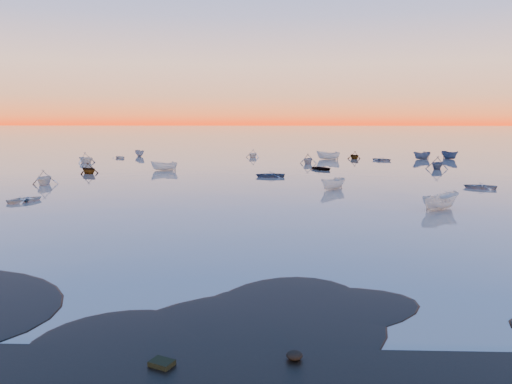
# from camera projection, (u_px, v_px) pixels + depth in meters

# --- Properties ---
(ground) EXTENTS (600.00, 600.00, 0.00)m
(ground) POSITION_uv_depth(u_px,v_px,m) (255.00, 150.00, 119.45)
(ground) COLOR slate
(ground) RESTS_ON ground
(mud_lobes) EXTENTS (140.00, 6.00, 0.07)m
(mud_lobes) POSITION_uv_depth(u_px,v_px,m) (159.00, 324.00, 19.67)
(mud_lobes) COLOR black
(mud_lobes) RESTS_ON ground
(moored_fleet) EXTENTS (124.00, 58.00, 1.20)m
(moored_fleet) POSITION_uv_depth(u_px,v_px,m) (243.00, 172.00, 73.02)
(moored_fleet) COLOR silver
(moored_fleet) RESTS_ON ground
(boat_near_center) EXTENTS (3.93, 4.58, 1.49)m
(boat_near_center) POSITION_uv_depth(u_px,v_px,m) (440.00, 210.00, 43.69)
(boat_near_center) COLOR silver
(boat_near_center) RESTS_ON ground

